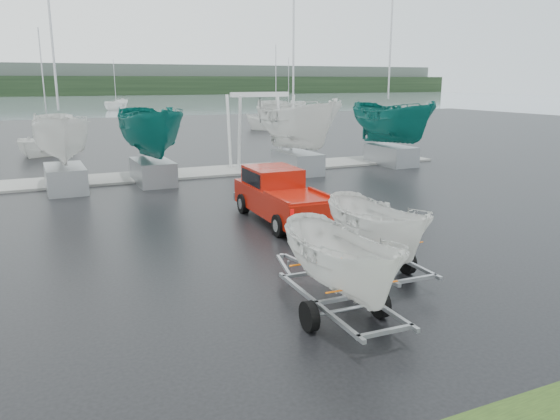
{
  "coord_description": "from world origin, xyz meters",
  "views": [
    {
      "loc": [
        -7.03,
        -14.29,
        4.74
      ],
      "look_at": [
        -0.78,
        -0.82,
        1.2
      ],
      "focal_mm": 35.0,
      "sensor_mm": 36.0,
      "label": 1
    }
  ],
  "objects_px": {
    "trailer_hitched": "(379,183)",
    "pickup_truck": "(280,194)",
    "trailer_parked": "(343,206)",
    "boat_hoist": "(260,120)"
  },
  "relations": [
    {
      "from": "pickup_truck",
      "to": "trailer_hitched",
      "type": "height_order",
      "value": "trailer_hitched"
    },
    {
      "from": "trailer_hitched",
      "to": "pickup_truck",
      "type": "bearing_deg",
      "value": 90.0
    },
    {
      "from": "pickup_truck",
      "to": "boat_hoist",
      "type": "distance_m",
      "value": 11.31
    },
    {
      "from": "boat_hoist",
      "to": "pickup_truck",
      "type": "bearing_deg",
      "value": -109.5
    },
    {
      "from": "trailer_hitched",
      "to": "trailer_parked",
      "type": "height_order",
      "value": "trailer_parked"
    },
    {
      "from": "pickup_truck",
      "to": "trailer_hitched",
      "type": "bearing_deg",
      "value": -90.0
    },
    {
      "from": "pickup_truck",
      "to": "trailer_parked",
      "type": "distance_m",
      "value": 8.43
    },
    {
      "from": "trailer_hitched",
      "to": "trailer_parked",
      "type": "bearing_deg",
      "value": -136.94
    },
    {
      "from": "boat_hoist",
      "to": "trailer_hitched",
      "type": "bearing_deg",
      "value": -103.29
    },
    {
      "from": "pickup_truck",
      "to": "trailer_parked",
      "type": "relative_size",
      "value": 1.22
    }
  ]
}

